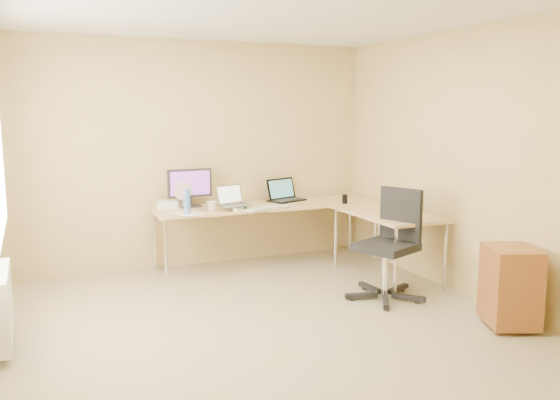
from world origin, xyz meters
name	(u,v)px	position (x,y,z in m)	size (l,w,h in m)	color
floor	(272,328)	(0.00, 0.00, 0.00)	(4.50, 4.50, 0.00)	tan
ceiling	(271,7)	(0.00, 0.00, 2.60)	(4.50, 4.50, 0.00)	white
wall_back	(197,155)	(0.00, 2.25, 1.30)	(4.50, 4.50, 0.00)	tan
wall_front	(461,225)	(0.00, -2.25, 1.30)	(4.50, 4.50, 0.00)	tan
wall_right	(476,165)	(2.10, 0.00, 1.30)	(4.50, 4.50, 0.00)	tan
desk_main	(268,235)	(0.72, 1.85, 0.36)	(2.65, 0.70, 0.73)	tan
desk_return	(387,246)	(1.70, 0.85, 0.36)	(0.70, 1.30, 0.73)	tan
monitor	(190,188)	(-0.15, 2.05, 0.95)	(0.51, 0.16, 0.43)	black
book_stack	(238,205)	(0.34, 1.80, 0.75)	(0.19, 0.26, 0.04)	teal
laptop_center	(234,196)	(0.25, 1.69, 0.88)	(0.34, 0.26, 0.22)	#A8A8A8
laptop_black	(287,190)	(1.03, 2.00, 0.86)	(0.43, 0.31, 0.27)	black
keyboard	(263,209)	(0.54, 1.55, 0.74)	(0.46, 0.13, 0.02)	silver
mouse	(286,206)	(0.81, 1.55, 0.75)	(0.11, 0.07, 0.04)	silver
mug	(212,206)	(0.00, 1.69, 0.78)	(0.11, 0.11, 0.11)	beige
cd_stack	(238,209)	(0.27, 1.63, 0.75)	(0.14, 0.14, 0.03)	white
water_bottle	(187,202)	(-0.30, 1.61, 0.86)	(0.08, 0.08, 0.26)	#486DAD
papers	(188,213)	(-0.27, 1.65, 0.73)	(0.22, 0.32, 0.01)	white
white_box	(168,204)	(-0.40, 2.05, 0.77)	(0.23, 0.17, 0.08)	silver
desk_fan	(182,196)	(-0.24, 2.05, 0.86)	(0.21, 0.21, 0.26)	silver
black_cup	(345,199)	(1.57, 1.55, 0.78)	(0.06, 0.06, 0.11)	black
laptop_return	(404,203)	(1.85, 0.77, 0.84)	(0.26, 0.33, 0.22)	silver
office_chair	(386,248)	(1.31, 0.28, 0.50)	(0.64, 0.64, 1.07)	black
cabinet	(510,286)	(1.85, -0.76, 0.36)	(0.38, 0.47, 0.66)	brown
radiator	(4,306)	(-2.03, 0.40, 0.35)	(0.09, 0.80, 0.55)	white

